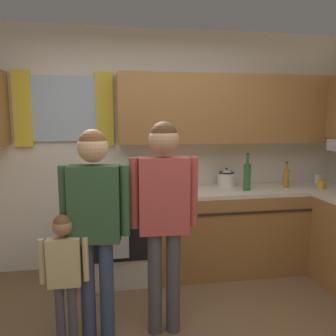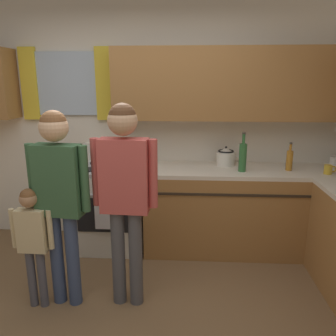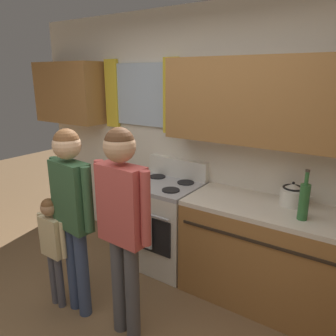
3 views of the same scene
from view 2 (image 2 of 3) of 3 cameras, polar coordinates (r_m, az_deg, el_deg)
The scene contains 11 objects.
back_wall_unit at distance 3.72m, azimuth -3.07°, elevation 9.93°, with size 4.60×0.42×2.60m.
kitchen_counter_run at distance 3.47m, azimuth 19.68°, elevation -8.93°, with size 2.23×1.92×0.90m.
stove_oven at distance 3.75m, azimuth -9.31°, elevation -6.20°, with size 0.71×0.67×1.10m.
bottle_wine_green at distance 3.43m, azimuth 12.50°, elevation 1.90°, with size 0.08×0.08×0.39m.
bottle_oil_amber at distance 3.61m, azimuth 19.81°, elevation 1.31°, with size 0.06×0.06×0.29m.
mug_mustard_yellow at distance 3.63m, azimuth 25.47°, elevation -0.22°, with size 0.12×0.08×0.09m.
mug_ceramic_white at distance 4.02m, azimuth 26.25°, elevation 1.03°, with size 0.13×0.08×0.09m.
stovetop_kettle at distance 3.66m, azimuth 9.74°, elevation 1.92°, with size 0.27×0.20×0.21m.
adult_holding_child at distance 2.70m, azimuth -17.94°, elevation -3.18°, with size 0.49×0.21×1.58m.
adult_in_plaid at distance 2.58m, azimuth -7.33°, elevation -2.63°, with size 0.51×0.22×1.63m.
small_child at distance 2.86m, azimuth -21.93°, elevation -10.40°, with size 0.34×0.13×1.00m.
Camera 2 is at (0.51, -1.87, 1.79)m, focal length 36.11 mm.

